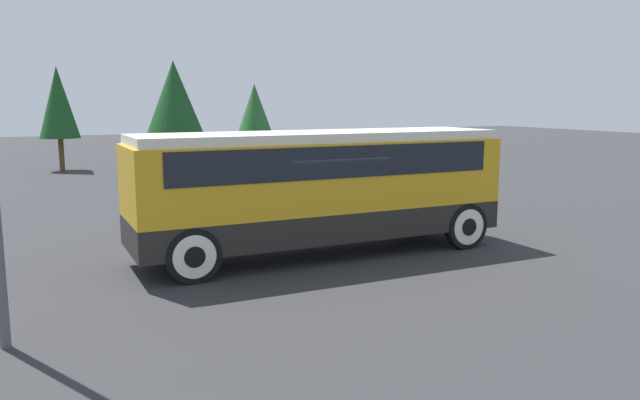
{
  "coord_description": "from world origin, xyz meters",
  "views": [
    {
      "loc": [
        -6.62,
        -13.74,
        3.82
      ],
      "look_at": [
        0.0,
        0.0,
        1.38
      ],
      "focal_mm": 35.0,
      "sensor_mm": 36.0,
      "label": 1
    }
  ],
  "objects": [
    {
      "name": "tree_right",
      "position": [
        7.54,
        25.61,
        3.18
      ],
      "size": [
        2.45,
        2.45,
        4.91
      ],
      "color": "brown",
      "rests_on": "ground_plane"
    },
    {
      "name": "parked_car_mid",
      "position": [
        3.29,
        8.34,
        0.73
      ],
      "size": [
        4.12,
        1.96,
        1.47
      ],
      "color": "maroon",
      "rests_on": "ground_plane"
    },
    {
      "name": "parked_car_near",
      "position": [
        2.36,
        5.27,
        0.71
      ],
      "size": [
        4.64,
        1.78,
        1.4
      ],
      "color": "navy",
      "rests_on": "ground_plane"
    },
    {
      "name": "tree_left",
      "position": [
        1.82,
        23.67,
        3.9
      ],
      "size": [
        3.48,
        3.48,
        6.15
      ],
      "color": "brown",
      "rests_on": "ground_plane"
    },
    {
      "name": "tree_center",
      "position": [
        -4.58,
        23.2,
        3.7
      ],
      "size": [
        2.12,
        2.12,
        5.66
      ],
      "color": "brown",
      "rests_on": "ground_plane"
    },
    {
      "name": "ground_plane",
      "position": [
        0.0,
        0.0,
        0.0
      ],
      "size": [
        120.0,
        120.0,
        0.0
      ],
      "primitive_type": "plane",
      "color": "#2D2D30"
    },
    {
      "name": "tour_bus",
      "position": [
        0.1,
        0.0,
        1.86
      ],
      "size": [
        9.28,
        2.5,
        3.07
      ],
      "color": "black",
      "rests_on": "ground_plane"
    }
  ]
}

